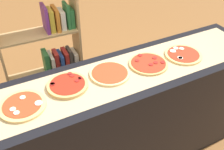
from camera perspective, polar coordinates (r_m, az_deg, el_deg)
counter at (r=2.19m, az=0.00°, el=-10.32°), size 2.51×0.57×0.95m
parchment_paper at (r=1.87m, az=0.00°, el=-0.46°), size 2.37×0.44×0.00m
pizza_mozzarella_0 at (r=1.73m, az=-18.37°, el=-6.10°), size 0.29×0.29×0.02m
pizza_pepperoni_1 at (r=1.81m, az=-9.37°, el=-2.08°), size 0.27×0.27×0.03m
pizza_plain_2 at (r=1.89m, az=-0.48°, el=0.35°), size 0.28×0.28×0.02m
pizza_pepperoni_3 at (r=2.01m, az=7.70°, el=2.42°), size 0.29×0.29×0.02m
pizza_mozzarella_4 at (r=2.16m, az=14.80°, el=4.21°), size 0.28×0.28×0.02m
bookshelf at (r=2.70m, az=-12.66°, el=3.79°), size 0.74×0.27×1.39m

